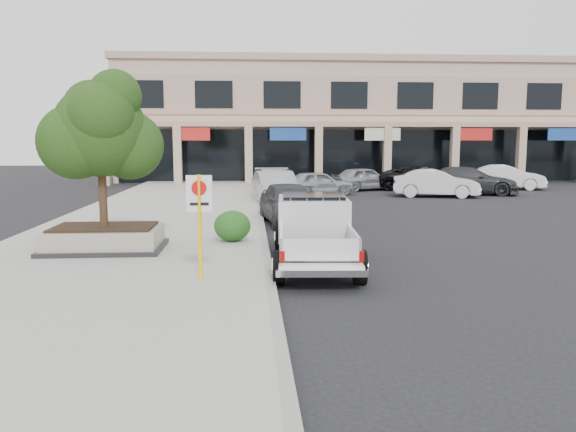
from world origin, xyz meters
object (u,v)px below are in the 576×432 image
Objects in this scene: curb_car_c at (274,184)px; curb_car_d at (279,179)px; lot_car_c at (469,181)px; planter_tree at (107,131)px; curb_car_a at (290,203)px; lot_car_a at (318,183)px; planter at (105,238)px; lot_car_f at (506,177)px; pickup_truck at (315,232)px; curb_car_b at (276,188)px; lot_car_d at (419,178)px; lot_car_e at (364,179)px; no_parking_sign at (200,213)px; lot_car_b at (436,183)px.

curb_car_d is at bearing 83.27° from curb_car_c.
lot_car_c is (11.60, 2.01, -0.02)m from curb_car_c.
planter_tree is 8.07m from curb_car_a.
curb_car_c is 3.29m from lot_car_a.
lot_car_f is (20.69, 19.75, 0.32)m from planter.
pickup_truck is at bearing 163.72° from lot_car_f.
lot_car_d is at bearing 31.59° from curb_car_b.
planter_tree is at bearing 128.38° from lot_car_e.
no_parking_sign reaches higher than curb_car_c.
lot_car_c is 1.16× the size of lot_car_f.
lot_car_c is at bearing -139.17° from lot_car_e.
planter_tree is at bearing 152.30° from lot_car_f.
lot_car_c is at bearing 8.83° from curb_car_c.
lot_car_d is 5.82m from lot_car_f.
lot_car_c is 1.03× the size of lot_car_d.
curb_car_b is 1.21× the size of lot_car_a.
curb_car_c is 11.77m from lot_car_c.
lot_car_e is (8.38, 23.21, -0.88)m from no_parking_sign.
lot_car_c reaches higher than planter.
planter_tree reaches higher than curb_car_b.
curb_car_a reaches higher than curb_car_d.
curb_car_c is (5.38, 14.60, 0.35)m from planter.
no_parking_sign is 22.05m from lot_car_b.
curb_car_b is 0.95× the size of curb_car_d.
lot_car_d is 3.55m from lot_car_e.
curb_car_d reaches higher than lot_car_a.
lot_car_d is (11.93, 23.17, -0.88)m from no_parking_sign.
planter_tree is 20.90m from lot_car_b.
lot_car_b is at bearing 65.89° from pickup_truck.
curb_car_b reaches higher than lot_car_b.
lot_car_b is at bearing 46.24° from planter.
pickup_truck reaches higher than curb_car_d.
lot_car_d is at bearing 9.01° from lot_car_b.
lot_car_a is at bearing 64.21° from planter.
pickup_truck is 1.10× the size of curb_car_b.
curb_car_d is 1.20× the size of lot_car_e.
lot_car_a is 0.77× the size of lot_car_d.
lot_car_a is (2.69, 4.69, -0.12)m from curb_car_b.
no_parking_sign is (2.95, -3.65, 1.16)m from planter.
planter is 0.68× the size of curb_car_a.
no_parking_sign is at bearing -98.60° from curb_car_c.
lot_car_b is (8.93, 9.59, -0.03)m from curb_car_a.
curb_car_b is at bearing 81.33° from no_parking_sign.
planter is 0.80× the size of planter_tree.
curb_car_b is 5.41m from lot_car_a.
lot_car_b is (14.48, 15.12, 0.30)m from planter.
curb_car_c is at bearing 70.04° from planter_tree.
curb_car_d is (0.53, 5.33, -0.09)m from curb_car_c.
lot_car_c is 4.87m from lot_car_f.
curb_car_b is at bearing 130.58° from lot_car_c.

